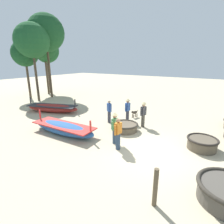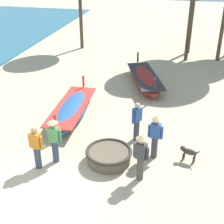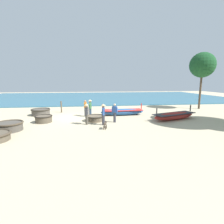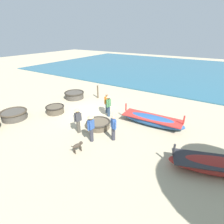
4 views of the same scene
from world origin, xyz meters
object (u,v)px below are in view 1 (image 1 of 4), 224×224
coracle_beside_post (202,143)px  tree_tall_back (46,33)px  coracle_tilted (125,127)px  fisherman_by_coracle (128,109)px  tree_leftmost (32,41)px  tree_center (47,51)px  tree_left_mid (25,54)px  tree_rightmost (44,46)px  fisherman_standing_right (118,133)px  fisherman_with_hat (109,111)px  long_boat_white_hull (53,108)px  long_boat_ochre_hull (64,128)px  fisherman_crouching (115,126)px  fisherman_standing_left (143,113)px  mooring_post_mid_beach (155,188)px  dog (134,113)px

coracle_beside_post → tree_tall_back: (4.48, 16.51, 6.66)m
coracle_tilted → fisherman_by_coracle: 1.76m
tree_leftmost → tree_center: (3.66, 2.66, -0.71)m
tree_left_mid → tree_rightmost: bearing=12.1°
fisherman_standing_right → coracle_beside_post: bearing=-57.1°
fisherman_with_hat → fisherman_standing_right: (-2.94, -2.46, 0.00)m
tree_leftmost → tree_left_mid: 2.05m
long_boat_white_hull → tree_center: tree_center is taller
fisherman_by_coracle → long_boat_ochre_hull: bearing=150.0°
fisherman_standing_right → fisherman_crouching: bearing=46.4°
coracle_beside_post → fisherman_standing_left: size_ratio=0.86×
long_boat_white_hull → mooring_post_mid_beach: bearing=-115.0°
fisherman_standing_left → fisherman_with_hat: bearing=101.7°
coracle_tilted → tree_leftmost: tree_leftmost is taller
fisherman_standing_left → tree_left_mid: tree_left_mid is taller
fisherman_by_coracle → tree_left_mid: 13.51m
tree_tall_back → long_boat_ochre_hull: bearing=-125.7°
long_boat_ochre_hull → long_boat_white_hull: 4.98m
coracle_beside_post → fisherman_crouching: fisherman_crouching is taller
tree_left_mid → tree_leftmost: bearing=-94.2°
fisherman_by_coracle → dog: 1.31m
coracle_beside_post → tree_rightmost: (5.53, 18.41, 5.55)m
fisherman_with_hat → coracle_beside_post: bearing=-97.1°
fisherman_standing_left → mooring_post_mid_beach: 6.44m
long_boat_white_hull → fisherman_with_hat: bearing=-86.0°
long_boat_ochre_hull → fisherman_crouching: 3.31m
coracle_tilted → long_boat_white_hull: (0.33, 7.04, 0.08)m
tree_center → tree_tall_back: size_ratio=0.76×
mooring_post_mid_beach → tree_left_mid: tree_left_mid is taller
fisherman_crouching → tree_rightmost: (7.30, 14.54, 4.90)m
coracle_tilted → fisherman_standing_left: fisherman_standing_left is taller
coracle_beside_post → fisherman_standing_left: 3.83m
fisherman_standing_left → fisherman_by_coracle: bearing=76.3°
long_boat_white_hull → tree_left_mid: (2.21, 6.49, 4.49)m
fisherman_crouching → tree_rightmost: 16.99m
fisherman_crouching → long_boat_white_hull: bearing=74.0°
fisherman_crouching → tree_center: (7.87, 14.88, 4.34)m
tree_left_mid → fisherman_standing_left: bearing=-95.5°
long_boat_white_hull → tree_left_mid: tree_left_mid is taller
tree_center → tree_tall_back: 3.24m
tree_tall_back → dog: bearing=-98.7°
long_boat_white_hull → tree_leftmost: (2.09, 4.81, 5.66)m
fisherman_standing_left → tree_rightmost: bearing=73.7°
dog → mooring_post_mid_beach: bearing=-150.2°
dog → tree_leftmost: 12.54m
tree_center → long_boat_ochre_hull: bearing=-125.7°
tree_leftmost → tree_tall_back: bearing=11.3°
mooring_post_mid_beach → tree_tall_back: (9.05, 15.76, 6.35)m
long_boat_ochre_hull → dog: bearing=-23.6°
fisherman_standing_left → tree_leftmost: (1.24, 12.52, 5.05)m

